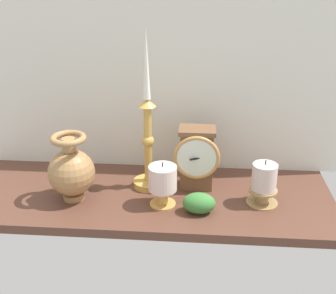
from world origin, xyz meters
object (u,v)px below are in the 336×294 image
(mantel_clock, at_px, (197,158))
(brass_vase_bulbous, at_px, (71,170))
(candlestick_tall_left, at_px, (149,140))
(pillar_candle_front, at_px, (264,183))
(pillar_candle_near_clock, at_px, (163,182))

(mantel_clock, relative_size, brass_vase_bulbous, 0.96)
(candlestick_tall_left, distance_m, pillar_candle_front, 0.32)
(candlestick_tall_left, bearing_deg, mantel_clock, 1.68)
(mantel_clock, bearing_deg, pillar_candle_near_clock, -129.99)
(brass_vase_bulbous, bearing_deg, mantel_clock, 15.26)
(mantel_clock, xyz_separation_m, pillar_candle_near_clock, (-0.08, -0.10, -0.03))
(candlestick_tall_left, xyz_separation_m, pillar_candle_near_clock, (0.04, -0.10, -0.07))
(mantel_clock, distance_m, candlestick_tall_left, 0.14)
(candlestick_tall_left, relative_size, pillar_candle_near_clock, 3.65)
(mantel_clock, relative_size, pillar_candle_near_clock, 1.43)
(pillar_candle_front, distance_m, pillar_candle_near_clock, 0.26)
(candlestick_tall_left, bearing_deg, brass_vase_bulbous, -156.60)
(brass_vase_bulbous, relative_size, pillar_candle_front, 1.46)
(mantel_clock, distance_m, pillar_candle_front, 0.19)
(candlestick_tall_left, height_order, brass_vase_bulbous, candlestick_tall_left)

